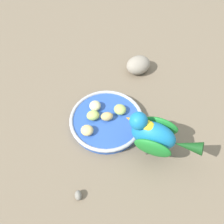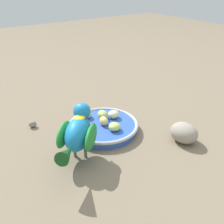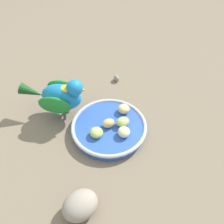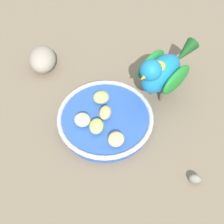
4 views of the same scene
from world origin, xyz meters
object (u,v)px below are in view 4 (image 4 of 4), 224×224
at_px(apple_piece_1, 107,113).
at_px(apple_piece_0, 116,139).
at_px(parrot, 162,71).
at_px(apple_piece_2, 82,120).
at_px(apple_piece_3, 96,126).
at_px(apple_piece_4, 101,97).
at_px(feeding_bowl, 105,119).
at_px(pebble_0, 195,179).
at_px(rock_large, 43,59).

bearing_deg(apple_piece_1, apple_piece_0, 104.92).
height_order(apple_piece_0, parrot, parrot).
height_order(apple_piece_1, apple_piece_2, same).
bearing_deg(parrot, apple_piece_2, -16.86).
distance_m(apple_piece_1, apple_piece_2, 0.06).
bearing_deg(apple_piece_3, apple_piece_0, 141.21).
distance_m(apple_piece_3, apple_piece_4, 0.09).
distance_m(feeding_bowl, pebble_0, 0.24).
bearing_deg(parrot, apple_piece_4, -31.47).
bearing_deg(pebble_0, apple_piece_4, -46.47).
relative_size(apple_piece_0, pebble_0, 1.44).
bearing_deg(apple_piece_4, apple_piece_0, 105.13).
relative_size(rock_large, pebble_0, 3.41).
distance_m(apple_piece_0, pebble_0, 0.18).
xyz_separation_m(apple_piece_1, apple_piece_4, (0.01, -0.05, -0.00)).
bearing_deg(pebble_0, parrot, -78.87).
height_order(apple_piece_2, apple_piece_4, apple_piece_2).
bearing_deg(feeding_bowl, apple_piece_4, -78.85).
relative_size(apple_piece_4, parrot, 0.22).
xyz_separation_m(apple_piece_1, pebble_0, (-0.18, 0.16, -0.03)).
bearing_deg(apple_piece_2, apple_piece_3, 149.48).
height_order(apple_piece_2, apple_piece_3, apple_piece_3).
distance_m(feeding_bowl, apple_piece_2, 0.06).
relative_size(feeding_bowl, pebble_0, 8.79).
bearing_deg(rock_large, apple_piece_0, 126.17).
distance_m(parrot, rock_large, 0.33).
distance_m(apple_piece_4, parrot, 0.16).
xyz_separation_m(apple_piece_4, rock_large, (0.16, -0.14, -0.01)).
xyz_separation_m(feeding_bowl, apple_piece_4, (0.01, -0.05, 0.02)).
bearing_deg(apple_piece_4, apple_piece_1, 105.44).
height_order(apple_piece_3, parrot, parrot).
bearing_deg(pebble_0, apple_piece_3, -30.19).
bearing_deg(apple_piece_0, apple_piece_3, -38.79).
relative_size(apple_piece_3, apple_piece_4, 1.01).
height_order(feeding_bowl, apple_piece_3, apple_piece_3).
distance_m(apple_piece_1, pebble_0, 0.24).
distance_m(apple_piece_2, parrot, 0.22).
height_order(parrot, rock_large, parrot).
xyz_separation_m(apple_piece_4, pebble_0, (-0.19, 0.20, -0.02)).
distance_m(feeding_bowl, parrot, 0.18).
bearing_deg(apple_piece_2, feeding_bowl, -162.07).
xyz_separation_m(apple_piece_3, parrot, (-0.16, -0.12, 0.05)).
bearing_deg(apple_piece_0, pebble_0, 152.40).
distance_m(apple_piece_0, apple_piece_1, 0.07).
relative_size(apple_piece_1, rock_large, 0.42).
relative_size(apple_piece_3, rock_large, 0.44).
bearing_deg(apple_piece_1, apple_piece_2, 18.44).
height_order(apple_piece_0, rock_large, rock_large).
height_order(apple_piece_4, rock_large, rock_large).
height_order(apple_piece_1, parrot, parrot).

